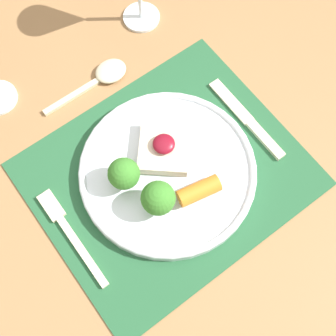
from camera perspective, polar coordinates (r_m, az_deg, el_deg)
ground_plane at (r=1.51m, az=-0.02°, el=-11.39°), size 8.00×8.00×0.00m
dining_table at (r=0.85m, az=-0.04°, el=-3.01°), size 1.16×1.25×0.77m
placemat at (r=0.76m, az=-0.04°, el=-0.75°), size 0.42×0.35×0.00m
dinner_plate at (r=0.74m, az=-0.26°, el=-0.33°), size 0.29×0.29×0.08m
fork at (r=0.74m, az=-12.03°, el=-7.51°), size 0.02×0.18×0.01m
knife at (r=0.81m, az=10.10°, el=5.34°), size 0.02×0.18×0.01m
spoon at (r=0.85m, az=-7.67°, el=11.20°), size 0.17×0.05×0.02m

